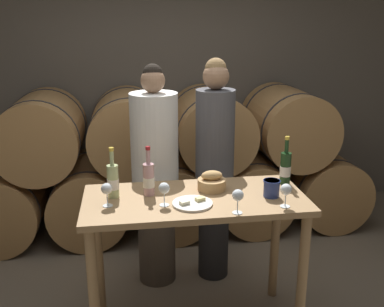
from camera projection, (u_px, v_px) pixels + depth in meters
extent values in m
cube|color=#60594F|center=(163.00, 62.00, 4.71)|extent=(10.00, 0.12, 3.20)
cylinder|color=#A87A47|center=(7.00, 202.00, 4.28)|extent=(0.73, 0.97, 0.73)
cylinder|color=#2D2D33|center=(14.00, 190.00, 4.57)|extent=(0.74, 0.02, 0.74)
cylinder|color=#A87A47|center=(91.00, 197.00, 4.39)|extent=(0.73, 0.97, 0.73)
cylinder|color=#2D2D33|center=(89.00, 210.00, 4.10)|extent=(0.74, 0.02, 0.74)
cylinder|color=#2D2D33|center=(93.00, 186.00, 4.68)|extent=(0.74, 0.02, 0.74)
cylinder|color=#A87A47|center=(171.00, 192.00, 4.50)|extent=(0.73, 0.97, 0.73)
cylinder|color=#2D2D33|center=(174.00, 205.00, 4.21)|extent=(0.74, 0.02, 0.74)
cylinder|color=#2D2D33|center=(168.00, 182.00, 4.80)|extent=(0.74, 0.02, 0.74)
cylinder|color=#A87A47|center=(247.00, 188.00, 4.61)|extent=(0.73, 0.97, 0.73)
cylinder|color=#2D2D33|center=(255.00, 200.00, 4.32)|extent=(0.74, 0.02, 0.74)
cylinder|color=#2D2D33|center=(239.00, 178.00, 4.91)|extent=(0.74, 0.02, 0.74)
cylinder|color=#A87A47|center=(319.00, 184.00, 4.73)|extent=(0.73, 0.97, 0.73)
cylinder|color=#2D2D33|center=(332.00, 195.00, 4.43)|extent=(0.74, 0.02, 0.74)
cylinder|color=#2D2D33|center=(308.00, 174.00, 5.02)|extent=(0.74, 0.02, 0.74)
cylinder|color=#A87A47|center=(43.00, 134.00, 4.15)|extent=(0.73, 0.97, 0.73)
cylinder|color=#2D2D33|center=(37.00, 143.00, 3.85)|extent=(0.74, 0.02, 0.74)
cylinder|color=#2D2D33|center=(48.00, 126.00, 4.44)|extent=(0.74, 0.02, 0.74)
cylinder|color=#A87A47|center=(129.00, 131.00, 4.26)|extent=(0.73, 0.97, 0.73)
cylinder|color=#2D2D33|center=(129.00, 139.00, 3.96)|extent=(0.74, 0.02, 0.74)
cylinder|color=#2D2D33|center=(128.00, 123.00, 4.55)|extent=(0.74, 0.02, 0.74)
cylinder|color=#A87A47|center=(210.00, 128.00, 4.37)|extent=(0.73, 0.97, 0.73)
cylinder|color=#2D2D33|center=(216.00, 136.00, 4.08)|extent=(0.74, 0.02, 0.74)
cylinder|color=#2D2D33|center=(204.00, 121.00, 4.66)|extent=(0.74, 0.02, 0.74)
cylinder|color=#A87A47|center=(287.00, 125.00, 4.48)|extent=(0.73, 0.97, 0.73)
cylinder|color=#2D2D33|center=(299.00, 133.00, 4.19)|extent=(0.74, 0.02, 0.74)
cylinder|color=#2D2D33|center=(277.00, 118.00, 4.77)|extent=(0.74, 0.02, 0.74)
cylinder|color=#99754C|center=(94.00, 298.00, 2.65)|extent=(0.06, 0.06, 0.92)
cylinder|color=#99754C|center=(302.00, 280.00, 2.83)|extent=(0.06, 0.06, 0.92)
cylinder|color=#99754C|center=(98.00, 254.00, 3.15)|extent=(0.06, 0.06, 0.92)
cylinder|color=#99754C|center=(275.00, 241.00, 3.33)|extent=(0.06, 0.06, 0.92)
cube|color=#99754C|center=(195.00, 200.00, 2.85)|extent=(1.41, 0.65, 0.04)
cylinder|color=#4C4238|center=(157.00, 231.00, 3.56)|extent=(0.29, 0.29, 0.85)
cylinder|color=silver|center=(154.00, 138.00, 3.34)|extent=(0.36, 0.36, 0.67)
sphere|color=#997051|center=(153.00, 81.00, 3.22)|extent=(0.18, 0.18, 0.18)
sphere|color=black|center=(153.00, 74.00, 3.21)|extent=(0.14, 0.14, 0.14)
cylinder|color=#232326|center=(214.00, 226.00, 3.63)|extent=(0.24, 0.24, 0.86)
cylinder|color=#4C4C51|center=(215.00, 134.00, 3.40)|extent=(0.30, 0.30, 0.68)
sphere|color=#997051|center=(216.00, 76.00, 3.27)|extent=(0.19, 0.19, 0.19)
sphere|color=olive|center=(216.00, 69.00, 3.27)|extent=(0.16, 0.16, 0.16)
cylinder|color=#193819|center=(285.00, 168.00, 3.04)|extent=(0.07, 0.07, 0.22)
cylinder|color=#193819|center=(287.00, 146.00, 3.00)|extent=(0.03, 0.03, 0.09)
cylinder|color=gold|center=(287.00, 138.00, 2.98)|extent=(0.03, 0.03, 0.02)
cylinder|color=white|center=(285.00, 171.00, 3.05)|extent=(0.07, 0.07, 0.07)
cylinder|color=#ADBC7F|center=(113.00, 181.00, 2.82)|extent=(0.07, 0.07, 0.21)
cylinder|color=#ADBC7F|center=(112.00, 158.00, 2.77)|extent=(0.03, 0.03, 0.09)
cylinder|color=gold|center=(111.00, 149.00, 2.75)|extent=(0.03, 0.03, 0.02)
cylinder|color=white|center=(113.00, 184.00, 2.82)|extent=(0.07, 0.07, 0.07)
cylinder|color=#BC8E93|center=(149.00, 179.00, 2.85)|extent=(0.07, 0.07, 0.21)
cylinder|color=#BC8E93|center=(148.00, 157.00, 2.81)|extent=(0.03, 0.03, 0.09)
cylinder|color=maroon|center=(148.00, 148.00, 2.79)|extent=(0.03, 0.03, 0.02)
cylinder|color=white|center=(149.00, 182.00, 2.86)|extent=(0.07, 0.07, 0.07)
cylinder|color=navy|center=(272.00, 188.00, 2.84)|extent=(0.10, 0.10, 0.11)
cylinder|color=navy|center=(272.00, 181.00, 2.82)|extent=(0.11, 0.11, 0.01)
cylinder|color=tan|center=(212.00, 184.00, 2.96)|extent=(0.19, 0.19, 0.07)
ellipsoid|color=tan|center=(212.00, 175.00, 2.94)|extent=(0.14, 0.08, 0.07)
cylinder|color=white|center=(192.00, 203.00, 2.73)|extent=(0.25, 0.25, 0.01)
cube|color=#E0CC7F|center=(200.00, 199.00, 2.75)|extent=(0.07, 0.06, 0.02)
cube|color=beige|center=(185.00, 203.00, 2.69)|extent=(0.07, 0.06, 0.02)
cylinder|color=white|center=(108.00, 206.00, 2.71)|extent=(0.06, 0.06, 0.00)
cylinder|color=white|center=(107.00, 199.00, 2.70)|extent=(0.01, 0.01, 0.08)
sphere|color=white|center=(107.00, 189.00, 2.68)|extent=(0.07, 0.07, 0.07)
cylinder|color=white|center=(164.00, 205.00, 2.72)|extent=(0.06, 0.06, 0.00)
cylinder|color=white|center=(164.00, 199.00, 2.71)|extent=(0.01, 0.01, 0.08)
sphere|color=white|center=(164.00, 188.00, 2.69)|extent=(0.07, 0.07, 0.07)
cylinder|color=white|center=(237.00, 213.00, 2.61)|extent=(0.06, 0.06, 0.00)
cylinder|color=white|center=(237.00, 206.00, 2.60)|extent=(0.01, 0.01, 0.08)
sphere|color=white|center=(238.00, 195.00, 2.58)|extent=(0.07, 0.07, 0.07)
cylinder|color=white|center=(285.00, 206.00, 2.70)|extent=(0.06, 0.06, 0.00)
cylinder|color=white|center=(285.00, 200.00, 2.69)|extent=(0.01, 0.01, 0.08)
sphere|color=white|center=(286.00, 189.00, 2.67)|extent=(0.07, 0.07, 0.07)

